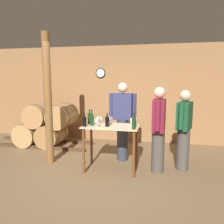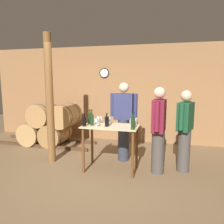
# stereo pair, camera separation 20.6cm
# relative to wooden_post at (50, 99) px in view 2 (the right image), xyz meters

# --- Properties ---
(ground_plane) EXTENTS (14.00, 14.00, 0.00)m
(ground_plane) POSITION_rel_wooden_post_xyz_m (1.21, -0.56, -1.35)
(ground_plane) COLOR brown
(back_wall) EXTENTS (8.40, 0.08, 2.70)m
(back_wall) POSITION_rel_wooden_post_xyz_m (1.21, 2.05, 0.00)
(back_wall) COLOR #996B42
(back_wall) RESTS_ON ground_plane
(barrel_rack) EXTENTS (2.74, 0.80, 1.14)m
(barrel_rack) POSITION_rel_wooden_post_xyz_m (-0.70, 1.11, -0.80)
(barrel_rack) COLOR #4C331E
(barrel_rack) RESTS_ON ground_plane
(tasting_table) EXTENTS (1.06, 0.61, 0.89)m
(tasting_table) POSITION_rel_wooden_post_xyz_m (1.35, -0.12, -0.65)
(tasting_table) COLOR beige
(tasting_table) RESTS_ON ground_plane
(wooden_post) EXTENTS (0.16, 0.16, 2.70)m
(wooden_post) POSITION_rel_wooden_post_xyz_m (0.00, 0.00, 0.00)
(wooden_post) COLOR brown
(wooden_post) RESTS_ON ground_plane
(wine_bottle_far_left) EXTENTS (0.07, 0.07, 0.26)m
(wine_bottle_far_left) POSITION_rel_wooden_post_xyz_m (0.89, -0.29, -0.36)
(wine_bottle_far_left) COLOR black
(wine_bottle_far_left) RESTS_ON tasting_table
(wine_bottle_left) EXTENTS (0.08, 0.08, 0.29)m
(wine_bottle_left) POSITION_rel_wooden_post_xyz_m (0.90, -0.02, -0.35)
(wine_bottle_left) COLOR #193819
(wine_bottle_left) RESTS_ON tasting_table
(wine_bottle_center) EXTENTS (0.07, 0.07, 0.31)m
(wine_bottle_center) POSITION_rel_wooden_post_xyz_m (1.00, -0.18, -0.34)
(wine_bottle_center) COLOR #193819
(wine_bottle_center) RESTS_ON tasting_table
(wine_bottle_right) EXTENTS (0.08, 0.08, 0.26)m
(wine_bottle_right) POSITION_rel_wooden_post_xyz_m (1.30, -0.19, -0.36)
(wine_bottle_right) COLOR black
(wine_bottle_right) RESTS_ON tasting_table
(wine_bottle_far_right) EXTENTS (0.07, 0.07, 0.29)m
(wine_bottle_far_right) POSITION_rel_wooden_post_xyz_m (1.81, -0.32, -0.34)
(wine_bottle_far_right) COLOR #193819
(wine_bottle_far_right) RESTS_ON tasting_table
(wine_glass_near_left) EXTENTS (0.06, 0.06, 0.16)m
(wine_glass_near_left) POSITION_rel_wooden_post_xyz_m (1.08, -0.05, -0.34)
(wine_glass_near_left) COLOR silver
(wine_glass_near_left) RESTS_ON tasting_table
(wine_glass_near_center) EXTENTS (0.06, 0.06, 0.14)m
(wine_glass_near_center) POSITION_rel_wooden_post_xyz_m (1.10, 0.05, -0.36)
(wine_glass_near_center) COLOR silver
(wine_glass_near_center) RESTS_ON tasting_table
(wine_glass_near_right) EXTENTS (0.06, 0.06, 0.16)m
(wine_glass_near_right) POSITION_rel_wooden_post_xyz_m (1.13, -0.31, -0.34)
(wine_glass_near_right) COLOR silver
(wine_glass_near_right) RESTS_ON tasting_table
(wine_glass_far_side) EXTENTS (0.07, 0.07, 0.14)m
(wine_glass_far_side) POSITION_rel_wooden_post_xyz_m (1.30, -0.03, -0.36)
(wine_glass_far_side) COLOR silver
(wine_glass_far_side) RESTS_ON tasting_table
(ice_bucket) EXTENTS (0.14, 0.14, 0.13)m
(ice_bucket) POSITION_rel_wooden_post_xyz_m (1.77, 0.04, -0.39)
(ice_bucket) COLOR silver
(ice_bucket) RESTS_ON tasting_table
(person_host) EXTENTS (0.25, 0.59, 1.63)m
(person_host) POSITION_rel_wooden_post_xyz_m (2.25, -0.00, -0.49)
(person_host) COLOR #4C4742
(person_host) RESTS_ON ground_plane
(person_visitor_with_scarf) EXTENTS (0.59, 0.24, 1.70)m
(person_visitor_with_scarf) POSITION_rel_wooden_post_xyz_m (1.48, 0.48, -0.45)
(person_visitor_with_scarf) COLOR #333847
(person_visitor_with_scarf) RESTS_ON ground_plane
(person_visitor_bearded) EXTENTS (0.34, 0.56, 1.57)m
(person_visitor_bearded) POSITION_rel_wooden_post_xyz_m (2.72, 0.21, -0.52)
(person_visitor_bearded) COLOR #4C4742
(person_visitor_bearded) RESTS_ON ground_plane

